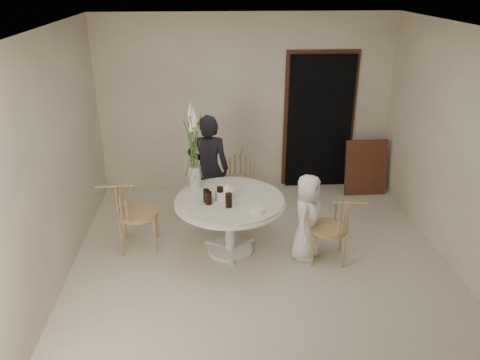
{
  "coord_description": "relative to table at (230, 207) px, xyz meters",
  "views": [
    {
      "loc": [
        -0.57,
        -4.76,
        3.2
      ],
      "look_at": [
        -0.22,
        0.3,
        0.95
      ],
      "focal_mm": 35.0,
      "sensor_mm": 36.0,
      "label": 1
    }
  ],
  "objects": [
    {
      "name": "cola_tumbler_a",
      "position": [
        -0.25,
        -0.13,
        0.19
      ],
      "size": [
        0.07,
        0.07,
        0.16
      ],
      "primitive_type": "cylinder",
      "rotation": [
        0.0,
        0.0,
        0.01
      ],
      "color": "black",
      "rests_on": "table"
    },
    {
      "name": "table",
      "position": [
        0.0,
        0.0,
        0.0
      ],
      "size": [
        1.33,
        1.33,
        0.73
      ],
      "color": "white",
      "rests_on": "ground"
    },
    {
      "name": "picture_frame",
      "position": [
        2.19,
        1.55,
        -0.19
      ],
      "size": [
        0.65,
        0.2,
        0.86
      ],
      "primitive_type": "cube",
      "rotation": [
        -0.17,
        0.0,
        0.0
      ],
      "color": "#5E2C20",
      "rests_on": "ground"
    },
    {
      "name": "ground",
      "position": [
        0.35,
        -0.25,
        -0.62
      ],
      "size": [
        4.5,
        4.5,
        0.0
      ],
      "primitive_type": "plane",
      "color": "beige",
      "rests_on": "ground"
    },
    {
      "name": "cola_tumbler_c",
      "position": [
        -0.28,
        -0.06,
        0.19
      ],
      "size": [
        0.08,
        0.08,
        0.16
      ],
      "primitive_type": "cylinder",
      "rotation": [
        0.0,
        0.0,
        -0.11
      ],
      "color": "black",
      "rests_on": "table"
    },
    {
      "name": "girl",
      "position": [
        -0.25,
        0.84,
        0.15
      ],
      "size": [
        0.57,
        0.39,
        1.53
      ],
      "primitive_type": "imported",
      "rotation": [
        0.0,
        0.0,
        3.09
      ],
      "color": "black",
      "rests_on": "ground"
    },
    {
      "name": "flower_vase",
      "position": [
        -0.42,
        0.36,
        0.63
      ],
      "size": [
        0.15,
        0.15,
        1.1
      ],
      "rotation": [
        0.0,
        0.0,
        -0.31
      ],
      "color": "silver",
      "rests_on": "table"
    },
    {
      "name": "chair_right",
      "position": [
        1.27,
        -0.27,
        -0.11
      ],
      "size": [
        0.51,
        0.48,
        0.78
      ],
      "rotation": [
        0.0,
        0.0,
        -1.73
      ],
      "color": "tan",
      "rests_on": "ground"
    },
    {
      "name": "chair_left",
      "position": [
        -1.26,
        0.18,
        -0.05
      ],
      "size": [
        0.54,
        0.5,
        0.87
      ],
      "rotation": [
        0.0,
        0.0,
        1.62
      ],
      "color": "tan",
      "rests_on": "ground"
    },
    {
      "name": "cola_tumbler_d",
      "position": [
        -0.11,
        -0.03,
        0.2
      ],
      "size": [
        0.1,
        0.1,
        0.17
      ],
      "primitive_type": "cylinder",
      "rotation": [
        0.0,
        0.0,
        -0.32
      ],
      "color": "black",
      "rests_on": "table"
    },
    {
      "name": "room_shell",
      "position": [
        0.35,
        -0.25,
        1.0
      ],
      "size": [
        4.5,
        4.5,
        4.5
      ],
      "color": "silver",
      "rests_on": "ground"
    },
    {
      "name": "birthday_cake",
      "position": [
        -0.06,
        0.02,
        0.17
      ],
      "size": [
        0.23,
        0.23,
        0.16
      ],
      "rotation": [
        0.0,
        0.0,
        -0.11
      ],
      "color": "white",
      "rests_on": "table"
    },
    {
      "name": "plate_stack",
      "position": [
        0.3,
        -0.34,
        0.14
      ],
      "size": [
        0.21,
        0.21,
        0.04
      ],
      "primitive_type": "cylinder",
      "rotation": [
        0.0,
        0.0,
        0.19
      ],
      "color": "white",
      "rests_on": "table"
    },
    {
      "name": "boy",
      "position": [
        0.91,
        -0.18,
        -0.08
      ],
      "size": [
        0.55,
        0.63,
        1.08
      ],
      "primitive_type": "imported",
      "rotation": [
        0.0,
        0.0,
        1.1
      ],
      "color": "white",
      "rests_on": "ground"
    },
    {
      "name": "door_trim",
      "position": [
        1.5,
        1.98,
        0.49
      ],
      "size": [
        1.12,
        0.03,
        2.22
      ],
      "primitive_type": "cube",
      "color": "#5E2C20",
      "rests_on": "ground"
    },
    {
      "name": "cola_tumbler_b",
      "position": [
        -0.02,
        -0.21,
        0.2
      ],
      "size": [
        0.08,
        0.08,
        0.17
      ],
      "primitive_type": "cylinder",
      "rotation": [
        0.0,
        0.0,
        -0.03
      ],
      "color": "black",
      "rests_on": "table"
    },
    {
      "name": "chair_far",
      "position": [
        0.2,
        1.27,
        -0.1
      ],
      "size": [
        0.49,
        0.52,
        0.8
      ],
      "rotation": [
        0.0,
        0.0,
        -0.2
      ],
      "color": "tan",
      "rests_on": "ground"
    },
    {
      "name": "doorway",
      "position": [
        1.5,
        1.94,
        0.43
      ],
      "size": [
        1.0,
        0.1,
        2.1
      ],
      "primitive_type": "cube",
      "color": "black",
      "rests_on": "ground"
    }
  ]
}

